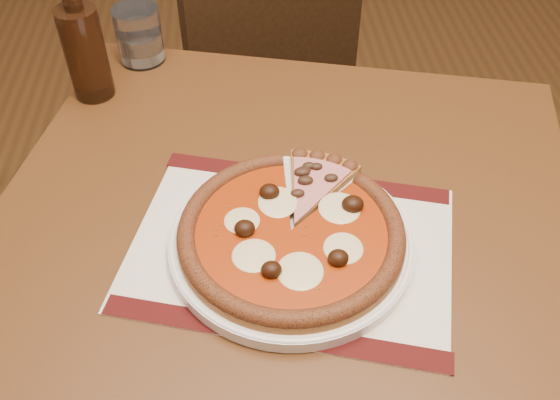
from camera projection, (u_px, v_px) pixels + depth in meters
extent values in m
cube|color=#573414|center=(281.00, 236.00, 0.85)|extent=(0.97, 0.97, 0.04)
cylinder|color=#573414|center=(153.00, 211.00, 1.40)|extent=(0.05, 0.05, 0.71)
cylinder|color=#573414|center=(471.00, 251.00, 1.32)|extent=(0.05, 0.05, 0.71)
cube|color=black|center=(244.00, 89.00, 1.63)|extent=(0.53, 0.53, 0.04)
cylinder|color=black|center=(273.00, 102.00, 1.95)|extent=(0.03, 0.03, 0.40)
cylinder|color=black|center=(168.00, 135.00, 1.84)|extent=(0.03, 0.03, 0.40)
cylinder|color=black|center=(331.00, 169.00, 1.73)|extent=(0.03, 0.03, 0.40)
cylinder|color=black|center=(215.00, 211.00, 1.62)|extent=(0.03, 0.03, 0.40)
cube|color=black|center=(276.00, 44.00, 1.35)|extent=(0.39, 0.20, 0.43)
cube|color=beige|center=(291.00, 247.00, 0.81)|extent=(0.47, 0.39, 0.00)
cylinder|color=white|center=(291.00, 242.00, 0.80)|extent=(0.31, 0.31, 0.02)
cylinder|color=#9D5E26|center=(291.00, 234.00, 0.79)|extent=(0.29, 0.29, 0.01)
torus|color=brown|center=(291.00, 231.00, 0.79)|extent=(0.29, 0.29, 0.02)
cylinder|color=#962B07|center=(291.00, 231.00, 0.79)|extent=(0.25, 0.25, 0.00)
ellipsoid|color=#F9E3A8|center=(278.00, 202.00, 0.82)|extent=(0.05, 0.04, 0.01)
ellipsoid|color=#F9E3A8|center=(231.00, 217.00, 0.80)|extent=(0.05, 0.04, 0.01)
ellipsoid|color=#F9E3A8|center=(261.00, 249.00, 0.76)|extent=(0.05, 0.04, 0.01)
ellipsoid|color=#F9E3A8|center=(302.00, 279.00, 0.73)|extent=(0.05, 0.04, 0.01)
ellipsoid|color=#F9E3A8|center=(328.00, 241.00, 0.77)|extent=(0.05, 0.04, 0.01)
ellipsoid|color=#F9E3A8|center=(343.00, 205.00, 0.81)|extent=(0.05, 0.04, 0.01)
ellipsoid|color=black|center=(272.00, 191.00, 0.81)|extent=(0.03, 0.03, 0.02)
ellipsoid|color=black|center=(219.00, 224.00, 0.77)|extent=(0.03, 0.03, 0.02)
ellipsoid|color=black|center=(275.00, 257.00, 0.74)|extent=(0.03, 0.03, 0.02)
ellipsoid|color=black|center=(349.00, 259.00, 0.73)|extent=(0.03, 0.03, 0.02)
ellipsoid|color=black|center=(333.00, 206.00, 0.79)|extent=(0.03, 0.03, 0.02)
ellipsoid|color=#321C12|center=(315.00, 197.00, 0.82)|extent=(0.02, 0.01, 0.01)
ellipsoid|color=#321C12|center=(325.00, 178.00, 0.85)|extent=(0.02, 0.01, 0.01)
ellipsoid|color=#321C12|center=(309.00, 196.00, 0.82)|extent=(0.02, 0.01, 0.01)
ellipsoid|color=#321C12|center=(316.00, 175.00, 0.85)|extent=(0.02, 0.01, 0.01)
ellipsoid|color=#321C12|center=(304.00, 194.00, 0.83)|extent=(0.02, 0.01, 0.01)
ellipsoid|color=#321C12|center=(306.00, 173.00, 0.85)|extent=(0.02, 0.01, 0.01)
ellipsoid|color=#321C12|center=(298.00, 193.00, 0.83)|extent=(0.02, 0.01, 0.01)
cylinder|color=white|center=(139.00, 35.00, 1.09)|extent=(0.09, 0.09, 0.10)
cylinder|color=#371C0D|center=(86.00, 53.00, 1.00)|extent=(0.07, 0.07, 0.15)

